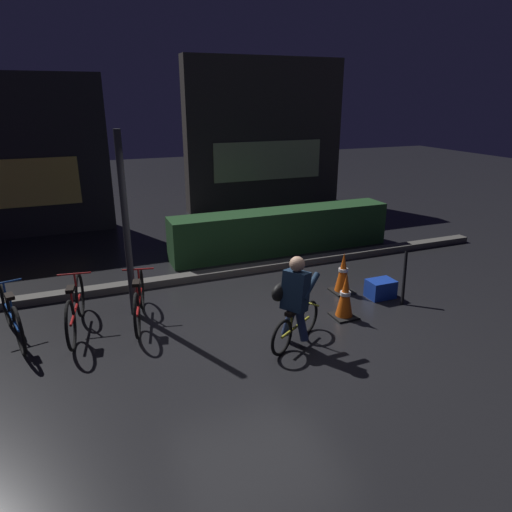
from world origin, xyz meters
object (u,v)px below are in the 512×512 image
(street_post, at_px, (126,227))
(parked_bike_center_left, at_px, (139,300))
(parked_bike_left_mid, at_px, (75,308))
(closed_umbrella, at_px, (404,277))
(traffic_cone_near, at_px, (345,297))
(parked_bike_leftmost, at_px, (12,316))
(blue_crate, at_px, (381,289))
(cyclist, at_px, (294,301))
(traffic_cone_far, at_px, (343,273))

(street_post, distance_m, parked_bike_center_left, 1.08)
(parked_bike_left_mid, bearing_deg, closed_umbrella, -91.99)
(parked_bike_center_left, xyz_separation_m, traffic_cone_near, (2.87, -1.01, -0.01))
(parked_bike_center_left, bearing_deg, closed_umbrella, -90.01)
(parked_bike_leftmost, distance_m, closed_umbrella, 5.84)
(parked_bike_leftmost, bearing_deg, traffic_cone_near, -118.12)
(street_post, distance_m, parked_bike_leftmost, 1.93)
(street_post, height_order, closed_umbrella, street_post)
(blue_crate, bearing_deg, traffic_cone_near, -157.18)
(parked_bike_left_mid, bearing_deg, traffic_cone_near, -97.31)
(traffic_cone_near, relative_size, cyclist, 0.55)
(cyclist, bearing_deg, traffic_cone_far, 5.90)
(parked_bike_left_mid, relative_size, traffic_cone_far, 2.37)
(parked_bike_leftmost, xyz_separation_m, parked_bike_left_mid, (0.81, -0.09, 0.01))
(parked_bike_leftmost, xyz_separation_m, closed_umbrella, (5.75, -0.98, 0.06))
(traffic_cone_far, height_order, cyclist, cyclist)
(street_post, height_order, blue_crate, street_post)
(parked_bike_center_left, distance_m, traffic_cone_far, 3.36)
(street_post, height_order, parked_bike_left_mid, street_post)
(parked_bike_left_mid, height_order, cyclist, cyclist)
(blue_crate, relative_size, cyclist, 0.35)
(street_post, xyz_separation_m, parked_bike_center_left, (0.05, -0.29, -1.04))
(parked_bike_left_mid, distance_m, traffic_cone_far, 4.23)
(closed_umbrella, bearing_deg, traffic_cone_near, 133.71)
(cyclist, bearing_deg, street_post, 104.49)
(street_post, bearing_deg, closed_umbrella, -15.57)
(street_post, distance_m, closed_umbrella, 4.39)
(parked_bike_left_mid, height_order, traffic_cone_far, parked_bike_left_mid)
(cyclist, xyz_separation_m, closed_umbrella, (2.26, 0.57, -0.22))
(parked_bike_leftmost, distance_m, parked_bike_center_left, 1.68)
(cyclist, bearing_deg, traffic_cone_near, -11.41)
(street_post, distance_m, traffic_cone_near, 3.37)
(parked_bike_left_mid, xyz_separation_m, traffic_cone_far, (4.23, -0.22, -0.01))
(traffic_cone_far, distance_m, cyclist, 2.00)
(parked_bike_left_mid, relative_size, blue_crate, 3.80)
(street_post, bearing_deg, cyclist, -42.69)
(traffic_cone_far, relative_size, closed_umbrella, 0.83)
(parked_bike_left_mid, xyz_separation_m, blue_crate, (4.70, -0.64, -0.20))
(parked_bike_leftmost, height_order, closed_umbrella, closed_umbrella)
(parked_bike_leftmost, distance_m, cyclist, 3.83)
(parked_bike_left_mid, bearing_deg, street_post, -64.25)
(parked_bike_left_mid, height_order, traffic_cone_near, parked_bike_left_mid)
(street_post, relative_size, parked_bike_leftmost, 1.72)
(parked_bike_left_mid, relative_size, traffic_cone_near, 2.46)
(parked_bike_left_mid, relative_size, parked_bike_center_left, 1.06)
(parked_bike_leftmost, xyz_separation_m, traffic_cone_near, (4.55, -1.13, -0.01))
(street_post, bearing_deg, traffic_cone_far, -7.99)
(blue_crate, xyz_separation_m, closed_umbrella, (0.25, -0.25, 0.26))
(street_post, distance_m, cyclist, 2.64)
(traffic_cone_near, height_order, cyclist, cyclist)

